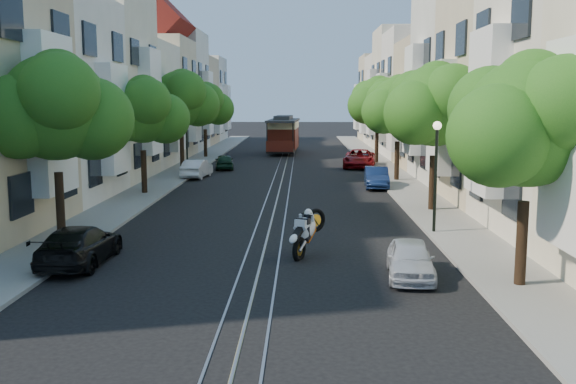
# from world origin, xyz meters

# --- Properties ---
(ground) EXTENTS (200.00, 200.00, 0.00)m
(ground) POSITION_xyz_m (0.00, 28.00, 0.00)
(ground) COLOR black
(ground) RESTS_ON ground
(sidewalk_east) EXTENTS (2.50, 80.00, 0.12)m
(sidewalk_east) POSITION_xyz_m (7.25, 28.00, 0.06)
(sidewalk_east) COLOR gray
(sidewalk_east) RESTS_ON ground
(sidewalk_west) EXTENTS (2.50, 80.00, 0.12)m
(sidewalk_west) POSITION_xyz_m (-7.25, 28.00, 0.06)
(sidewalk_west) COLOR gray
(sidewalk_west) RESTS_ON ground
(rail_left) EXTENTS (0.06, 80.00, 0.02)m
(rail_left) POSITION_xyz_m (-0.55, 28.00, 0.01)
(rail_left) COLOR gray
(rail_left) RESTS_ON ground
(rail_slot) EXTENTS (0.06, 80.00, 0.02)m
(rail_slot) POSITION_xyz_m (0.00, 28.00, 0.01)
(rail_slot) COLOR gray
(rail_slot) RESTS_ON ground
(rail_right) EXTENTS (0.06, 80.00, 0.02)m
(rail_right) POSITION_xyz_m (0.55, 28.00, 0.01)
(rail_right) COLOR gray
(rail_right) RESTS_ON ground
(lane_line) EXTENTS (0.08, 80.00, 0.01)m
(lane_line) POSITION_xyz_m (0.00, 28.00, 0.00)
(lane_line) COLOR tan
(lane_line) RESTS_ON ground
(townhouses_east) EXTENTS (7.75, 72.00, 12.00)m
(townhouses_east) POSITION_xyz_m (11.87, 27.91, 5.18)
(townhouses_east) COLOR beige
(townhouses_east) RESTS_ON ground
(townhouses_west) EXTENTS (7.75, 72.00, 11.76)m
(townhouses_west) POSITION_xyz_m (-11.87, 27.91, 5.08)
(townhouses_west) COLOR silver
(townhouses_west) RESTS_ON ground
(tree_e_a) EXTENTS (4.72, 3.87, 6.27)m
(tree_e_a) POSITION_xyz_m (7.26, -3.02, 4.40)
(tree_e_a) COLOR black
(tree_e_a) RESTS_ON ground
(tree_e_b) EXTENTS (4.93, 4.08, 6.68)m
(tree_e_b) POSITION_xyz_m (7.26, 8.98, 4.73)
(tree_e_b) COLOR black
(tree_e_b) RESTS_ON ground
(tree_e_c) EXTENTS (4.84, 3.99, 6.52)m
(tree_e_c) POSITION_xyz_m (7.26, 19.98, 4.60)
(tree_e_c) COLOR black
(tree_e_c) RESTS_ON ground
(tree_e_d) EXTENTS (5.01, 4.16, 6.85)m
(tree_e_d) POSITION_xyz_m (7.26, 30.98, 4.87)
(tree_e_d) COLOR black
(tree_e_d) RESTS_ON ground
(tree_w_a) EXTENTS (4.93, 4.08, 6.68)m
(tree_w_a) POSITION_xyz_m (-7.14, 1.98, 4.73)
(tree_w_a) COLOR black
(tree_w_a) RESTS_ON ground
(tree_w_b) EXTENTS (4.72, 3.87, 6.27)m
(tree_w_b) POSITION_xyz_m (-7.14, 13.98, 4.40)
(tree_w_b) COLOR black
(tree_w_b) RESTS_ON ground
(tree_w_c) EXTENTS (5.13, 4.28, 7.09)m
(tree_w_c) POSITION_xyz_m (-7.14, 24.98, 5.07)
(tree_w_c) COLOR black
(tree_w_c) RESTS_ON ground
(tree_w_d) EXTENTS (4.84, 3.99, 6.52)m
(tree_w_d) POSITION_xyz_m (-7.14, 35.98, 4.60)
(tree_w_d) COLOR black
(tree_w_d) RESTS_ON ground
(lamp_east) EXTENTS (0.32, 0.32, 4.16)m
(lamp_east) POSITION_xyz_m (6.30, 4.00, 2.85)
(lamp_east) COLOR black
(lamp_east) RESTS_ON ground
(lamp_west) EXTENTS (0.32, 0.32, 4.16)m
(lamp_west) POSITION_xyz_m (-6.30, 22.00, 2.85)
(lamp_west) COLOR black
(lamp_west) RESTS_ON ground
(sportbike_rider) EXTENTS (1.18, 1.97, 1.53)m
(sportbike_rider) POSITION_xyz_m (1.42, 0.51, 0.87)
(sportbike_rider) COLOR black
(sportbike_rider) RESTS_ON ground
(cable_car) EXTENTS (3.09, 8.60, 3.25)m
(cable_car) POSITION_xyz_m (-0.50, 41.09, 1.93)
(cable_car) COLOR black
(cable_car) RESTS_ON ground
(parked_car_e_near) EXTENTS (1.61, 3.34, 1.10)m
(parked_car_e_near) POSITION_xyz_m (4.40, -2.02, 0.55)
(parked_car_e_near) COLOR silver
(parked_car_e_near) RESTS_ON ground
(parked_car_e_mid) EXTENTS (1.49, 3.76, 1.22)m
(parked_car_e_mid) POSITION_xyz_m (5.60, 16.94, 0.61)
(parked_car_e_mid) COLOR #0C1B3F
(parked_car_e_mid) RESTS_ON ground
(parked_car_e_far) EXTENTS (2.90, 5.18, 1.37)m
(parked_car_e_far) POSITION_xyz_m (5.60, 28.13, 0.68)
(parked_car_e_far) COLOR maroon
(parked_car_e_far) RESTS_ON ground
(parked_car_w_near) EXTENTS (1.77, 4.25, 1.23)m
(parked_car_w_near) POSITION_xyz_m (-5.60, -0.74, 0.61)
(parked_car_w_near) COLOR black
(parked_car_w_near) RESTS_ON ground
(parked_car_w_mid) EXTENTS (1.67, 3.79, 1.21)m
(parked_car_w_mid) POSITION_xyz_m (-5.60, 21.52, 0.61)
(parked_car_w_mid) COLOR silver
(parked_car_w_mid) RESTS_ON ground
(parked_car_w_far) EXTENTS (1.75, 3.41, 1.11)m
(parked_car_w_far) POSITION_xyz_m (-4.43, 26.77, 0.56)
(parked_car_w_far) COLOR black
(parked_car_w_far) RESTS_ON ground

